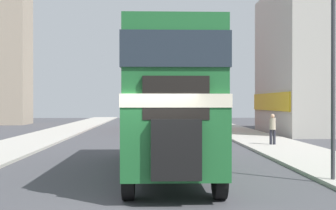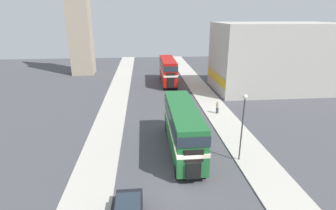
{
  "view_description": "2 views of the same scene",
  "coord_description": "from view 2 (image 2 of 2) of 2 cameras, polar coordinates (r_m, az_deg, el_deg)",
  "views": [
    {
      "loc": [
        0.26,
        -10.32,
        2.28
      ],
      "look_at": [
        0.77,
        4.99,
        2.21
      ],
      "focal_mm": 50.0,
      "sensor_mm": 36.0,
      "label": 1
    },
    {
      "loc": [
        -2.63,
        -16.41,
        12.04
      ],
      "look_at": [
        0.0,
        10.98,
        2.39
      ],
      "focal_mm": 28.0,
      "sensor_mm": 36.0,
      "label": 2
    }
  ],
  "objects": [
    {
      "name": "shop_building_block",
      "position": [
        46.03,
        21.92,
        9.6
      ],
      "size": [
        18.64,
        10.72,
        10.69
      ],
      "color": "#B2ADA3",
      "rests_on": "ground_plane"
    },
    {
      "name": "sidewalk_left",
      "position": [
        20.73,
        -16.61,
        -16.91
      ],
      "size": [
        3.5,
        120.0,
        0.12
      ],
      "color": "#B7B2A8",
      "rests_on": "ground_plane"
    },
    {
      "name": "street_lamp",
      "position": [
        22.23,
        16.02,
        -2.79
      ],
      "size": [
        0.36,
        0.36,
        5.86
      ],
      "color": "#38383D",
      "rests_on": "sidewalk_right"
    },
    {
      "name": "pedestrian_walking",
      "position": [
        33.31,
        10.72,
        -0.35
      ],
      "size": [
        0.32,
        0.32,
        1.58
      ],
      "color": "#282833",
      "rests_on": "sidewalk_right"
    },
    {
      "name": "sidewalk_right",
      "position": [
        22.38,
        21.01,
        -14.49
      ],
      "size": [
        3.5,
        120.0,
        0.12
      ],
      "color": "#B7B2A8",
      "rests_on": "ground_plane"
    },
    {
      "name": "bus_distant",
      "position": [
        47.12,
        -0.01,
        7.83
      ],
      "size": [
        2.37,
        10.12,
        4.45
      ],
      "color": "#B2140F",
      "rests_on": "ground_plane"
    },
    {
      "name": "double_decker_bus",
      "position": [
        23.64,
        3.26,
        -4.38
      ],
      "size": [
        2.45,
        10.7,
        4.27
      ],
      "color": "#1E602D",
      "rests_on": "ground_plane"
    },
    {
      "name": "ground_plane",
      "position": [
        20.52,
        3.06,
        -16.62
      ],
      "size": [
        120.0,
        120.0,
        0.0
      ],
      "primitive_type": "plane",
      "color": "#47474C"
    }
  ]
}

